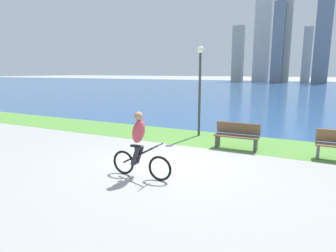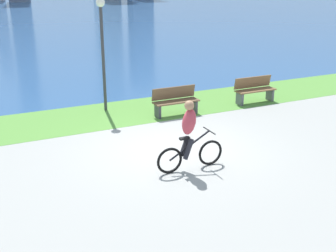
{
  "view_description": "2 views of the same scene",
  "coord_description": "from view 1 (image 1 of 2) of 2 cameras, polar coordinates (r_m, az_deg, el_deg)",
  "views": [
    {
      "loc": [
        3.54,
        -7.1,
        2.62
      ],
      "look_at": [
        -0.24,
        0.4,
        1.03
      ],
      "focal_mm": 30.87,
      "sensor_mm": 36.0,
      "label": 1
    },
    {
      "loc": [
        -4.45,
        -9.1,
        4.28
      ],
      "look_at": [
        -0.37,
        -0.45,
        0.84
      ],
      "focal_mm": 45.18,
      "sensor_mm": 36.0,
      "label": 2
    }
  ],
  "objects": [
    {
      "name": "lamppost_tall",
      "position": [
        11.81,
        6.32,
        9.51
      ],
      "size": [
        0.28,
        0.28,
        3.61
      ],
      "color": "#38383D",
      "rests_on": "ground"
    },
    {
      "name": "bench_near_path",
      "position": [
        10.16,
        13.43,
        -1.93
      ],
      "size": [
        1.5,
        0.47,
        0.9
      ],
      "color": "brown",
      "rests_on": "ground"
    },
    {
      "name": "bay_water_surface",
      "position": [
        49.42,
        22.73,
        6.86
      ],
      "size": [
        300.0,
        74.63,
        0.0
      ],
      "primitive_type": "cube",
      "color": "#2D568C",
      "rests_on": "ground"
    },
    {
      "name": "cyclist_lead",
      "position": [
        7.19,
        -5.67,
        -3.76
      ],
      "size": [
        1.69,
        0.52,
        1.67
      ],
      "color": "black",
      "rests_on": "ground"
    },
    {
      "name": "ground_plane",
      "position": [
        8.36,
        0.21,
        -7.58
      ],
      "size": [
        300.0,
        300.0,
        0.0
      ],
      "primitive_type": "plane",
      "color": "#9E9E99"
    },
    {
      "name": "grass_strip_bayside",
      "position": [
        11.45,
        7.99,
        -2.61
      ],
      "size": [
        120.0,
        2.68,
        0.01
      ],
      "primitive_type": "cube",
      "color": "#59933D",
      "rests_on": "ground"
    }
  ]
}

